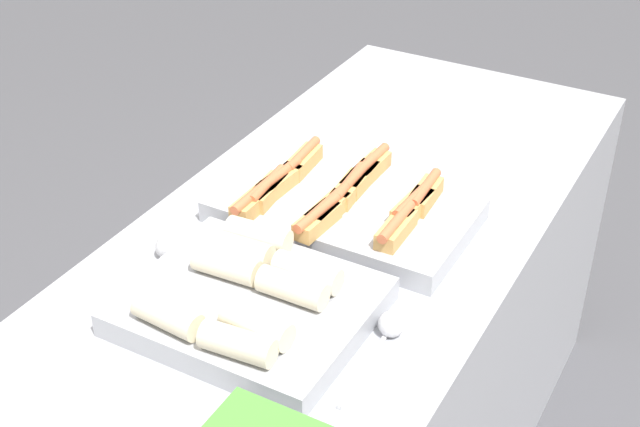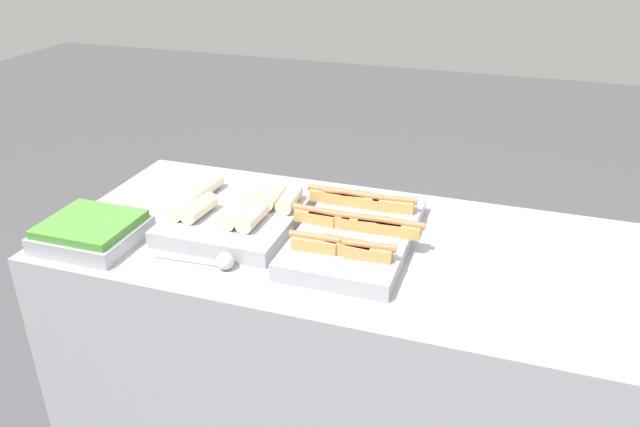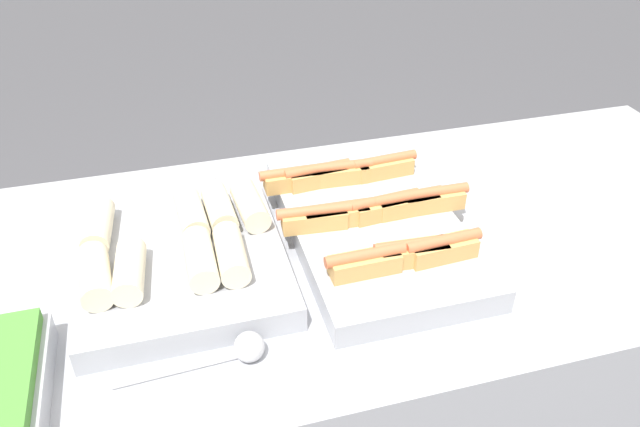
% 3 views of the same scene
% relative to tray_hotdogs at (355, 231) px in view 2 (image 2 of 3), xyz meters
% --- Properties ---
extents(counter, '(1.85, 0.81, 0.90)m').
position_rel_tray_hotdogs_xyz_m(counter, '(0.01, -0.00, -0.49)').
color(counter, '#A8AAB2').
rests_on(counter, ground_plane).
extents(tray_hotdogs, '(0.40, 0.56, 0.10)m').
position_rel_tray_hotdogs_xyz_m(tray_hotdogs, '(0.00, 0.00, 0.00)').
color(tray_hotdogs, '#A8AAB2').
rests_on(tray_hotdogs, counter).
extents(tray_wraps, '(0.38, 0.45, 0.10)m').
position_rel_tray_hotdogs_xyz_m(tray_wraps, '(-0.38, -0.00, 0.00)').
color(tray_wraps, '#A8AAB2').
rests_on(tray_wraps, counter).
extents(tray_side_front, '(0.28, 0.26, 0.07)m').
position_rel_tray_hotdogs_xyz_m(tray_side_front, '(-0.74, -0.25, -0.00)').
color(tray_side_front, '#A8AAB2').
rests_on(tray_side_front, counter).
extents(serving_spoon_near, '(0.24, 0.05, 0.05)m').
position_rel_tray_hotdogs_xyz_m(serving_spoon_near, '(-0.31, -0.26, -0.02)').
color(serving_spoon_near, silver).
rests_on(serving_spoon_near, counter).
extents(serving_spoon_far, '(0.24, 0.05, 0.05)m').
position_rel_tray_hotdogs_xyz_m(serving_spoon_far, '(-0.32, 0.25, -0.02)').
color(serving_spoon_far, silver).
rests_on(serving_spoon_far, counter).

